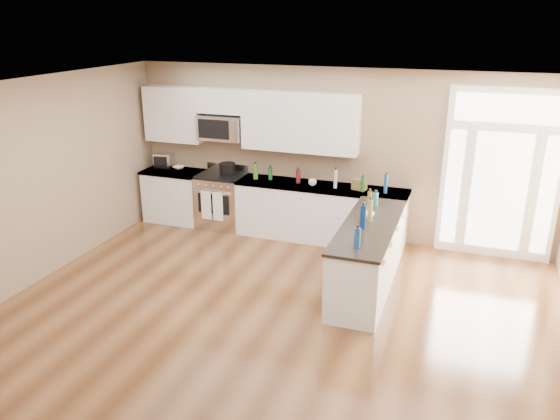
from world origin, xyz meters
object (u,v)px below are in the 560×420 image
object	(u,v)px
peninsula_cabinet	(368,258)
toaster_oven	(164,160)
stockpot	(228,168)
kitchen_range	(222,201)

from	to	relation	value
peninsula_cabinet	toaster_oven	bearing A→B (deg)	158.74
peninsula_cabinet	stockpot	world-z (taller)	stockpot
kitchen_range	toaster_oven	bearing A→B (deg)	173.57
kitchen_range	stockpot	size ratio (longest dim) A/B	3.87
peninsula_cabinet	stockpot	bearing A→B (deg)	151.34
peninsula_cabinet	kitchen_range	distance (m)	3.22
peninsula_cabinet	toaster_oven	xyz separation A→B (m)	(-4.07, 1.58, 0.64)
peninsula_cabinet	toaster_oven	world-z (taller)	toaster_oven
peninsula_cabinet	kitchen_range	xyz separation A→B (m)	(-2.87, 1.45, 0.04)
peninsula_cabinet	stockpot	xyz separation A→B (m)	(-2.77, 1.52, 0.62)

